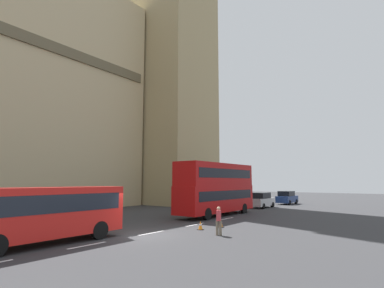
% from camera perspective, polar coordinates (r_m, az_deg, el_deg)
% --- Properties ---
extents(ground_plane, '(160.00, 160.00, 0.00)m').
position_cam_1_polar(ground_plane, '(19.30, -9.41, -16.49)').
color(ground_plane, '#333335').
extents(lane_centre_marking, '(25.20, 0.16, 0.01)m').
position_cam_1_polar(lane_centre_marking, '(18.32, -12.87, -16.91)').
color(lane_centre_marking, silver).
rests_on(lane_centre_marking, ground_plane).
extents(double_decker_bus, '(10.35, 2.54, 4.90)m').
position_cam_1_polar(double_decker_bus, '(29.41, 4.63, -7.98)').
color(double_decker_bus, '#B20F0F').
rests_on(double_decker_bus, ground_plane).
extents(sedan_lead, '(4.40, 1.86, 1.85)m').
position_cam_1_polar(sedan_lead, '(39.01, 12.89, -10.24)').
color(sedan_lead, '#B7B7BC').
rests_on(sedan_lead, ground_plane).
extents(sedan_trailing, '(4.40, 1.86, 1.85)m').
position_cam_1_polar(sedan_trailing, '(46.10, 17.39, -9.58)').
color(sedan_trailing, navy).
rests_on(sedan_trailing, ground_plane).
extents(traffic_cone_west, '(0.36, 0.36, 0.58)m').
position_cam_1_polar(traffic_cone_west, '(21.01, 1.60, -15.02)').
color(traffic_cone_west, black).
rests_on(traffic_cone_west, ground_plane).
extents(traffic_cone_middle, '(0.36, 0.36, 0.58)m').
position_cam_1_polar(traffic_cone_middle, '(22.16, 5.42, -14.58)').
color(traffic_cone_middle, black).
rests_on(traffic_cone_middle, ground_plane).
extents(pedestrian_near_cones, '(0.46, 0.38, 1.69)m').
position_cam_1_polar(pedestrian_near_cones, '(18.84, 5.04, -13.98)').
color(pedestrian_near_cones, '#726651').
rests_on(pedestrian_near_cones, ground_plane).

